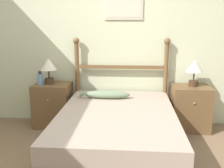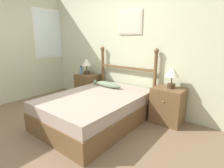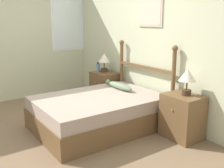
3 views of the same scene
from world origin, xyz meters
name	(u,v)px [view 3 (image 3 of 3)]	position (x,y,z in m)	size (l,w,h in m)	color
ground_plane	(53,134)	(0.00, 0.00, 0.00)	(16.00, 16.00, 0.00)	#7A6047
wall_back	(143,41)	(0.00, 1.73, 1.28)	(6.40, 0.08, 2.55)	beige
wall_left	(10,38)	(-2.13, 0.03, 1.28)	(0.08, 6.40, 2.55)	beige
bed	(99,112)	(0.17, 0.70, 0.25)	(1.36, 1.91, 0.50)	brown
headboard	(144,75)	(0.17, 1.62, 0.72)	(1.39, 0.09, 1.28)	brown
nightstand_left	(105,88)	(-0.82, 1.46, 0.31)	(0.52, 0.44, 0.63)	brown
nightstand_right	(182,117)	(1.16, 1.46, 0.31)	(0.52, 0.44, 0.63)	brown
table_lamp_left	(104,59)	(-0.86, 1.48, 0.88)	(0.24, 0.24, 0.37)	#422D1E
table_lamp_right	(187,77)	(1.18, 1.49, 0.88)	(0.24, 0.24, 0.37)	#422D1E
bottle	(98,67)	(-0.97, 1.40, 0.72)	(0.08, 0.08, 0.20)	#668CB2
fish_pillow	(119,86)	(-0.02, 1.23, 0.55)	(0.68, 0.15, 0.11)	gray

